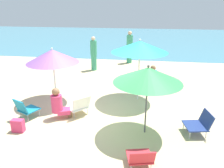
{
  "coord_description": "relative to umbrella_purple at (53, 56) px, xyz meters",
  "views": [
    {
      "loc": [
        1.42,
        -5.86,
        3.17
      ],
      "look_at": [
        0.48,
        0.78,
        0.7
      ],
      "focal_mm": 36.16,
      "sensor_mm": 36.0,
      "label": 1
    }
  ],
  "objects": [
    {
      "name": "person_b",
      "position": [
        2.08,
        5.4,
        -0.69
      ],
      "size": [
        0.33,
        0.33,
        1.7
      ],
      "rotation": [
        0.0,
        0.0,
        4.32
      ],
      "color": "#389970",
      "rests_on": "ground_plane"
    },
    {
      "name": "sea_water",
      "position": [
        1.4,
        13.93,
        -1.54
      ],
      "size": [
        40.0,
        16.0,
        0.01
      ],
      "primitive_type": "cube",
      "color": "teal",
      "rests_on": "ground_plane"
    },
    {
      "name": "umbrella_purple",
      "position": [
        0.0,
        0.0,
        0.0
      ],
      "size": [
        1.67,
        1.67,
        1.82
      ],
      "color": "silver",
      "rests_on": "ground_plane"
    },
    {
      "name": "person_d",
      "position": [
        0.47,
        3.78,
        -0.73
      ],
      "size": [
        0.31,
        0.31,
        1.63
      ],
      "rotation": [
        0.0,
        0.0,
        2.46
      ],
      "color": "#389970",
      "rests_on": "ground_plane"
    },
    {
      "name": "umbrella_teal",
      "position": [
        2.7,
        0.54,
        0.27
      ],
      "size": [
        1.82,
        1.82,
        2.06
      ],
      "color": "silver",
      "rests_on": "ground_plane"
    },
    {
      "name": "beach_chair_a",
      "position": [
        4.3,
        -1.4,
        -1.25
      ],
      "size": [
        0.68,
        0.66,
        0.59
      ],
      "rotation": [
        0.0,
        0.0,
        -2.96
      ],
      "color": "navy",
      "rests_on": "ground_plane"
    },
    {
      "name": "person_a",
      "position": [
        3.25,
        1.67,
        -1.1
      ],
      "size": [
        0.56,
        0.53,
        0.92
      ],
      "rotation": [
        0.0,
        0.0,
        0.68
      ],
      "color": "#2D519E",
      "rests_on": "ground_plane"
    },
    {
      "name": "beach_bag",
      "position": [
        -0.28,
        -1.94,
        -1.38
      ],
      "size": [
        0.31,
        0.17,
        0.34
      ],
      "primitive_type": "cube",
      "rotation": [
        0.0,
        0.0,
        3.16
      ],
      "color": "#DB3866",
      "rests_on": "ground_plane"
    },
    {
      "name": "beach_chair_d",
      "position": [
        1.04,
        -0.85,
        -1.24
      ],
      "size": [
        0.81,
        0.81,
        0.64
      ],
      "rotation": [
        0.0,
        0.0,
        2.35
      ],
      "color": "white",
      "rests_on": "ground_plane"
    },
    {
      "name": "beach_chair_b",
      "position": [
        -0.41,
        -1.28,
        -1.22
      ],
      "size": [
        0.66,
        0.72,
        0.65
      ],
      "rotation": [
        0.0,
        0.0,
        1.12
      ],
      "color": "teal",
      "rests_on": "ground_plane"
    },
    {
      "name": "umbrella_green",
      "position": [
        2.95,
        -1.52,
        -0.0
      ],
      "size": [
        1.65,
        1.65,
        1.79
      ],
      "color": "#4C4C51",
      "rests_on": "ground_plane"
    },
    {
      "name": "ground_plane",
      "position": [
        1.4,
        -0.75,
        -1.55
      ],
      "size": [
        40.0,
        40.0,
        0.0
      ],
      "primitive_type": "plane",
      "color": "#D3BC8C"
    },
    {
      "name": "person_c",
      "position": [
        0.52,
        -1.11,
        -1.1
      ],
      "size": [
        0.55,
        0.42,
        0.93
      ],
      "rotation": [
        0.0,
        0.0,
        0.34
      ],
      "color": "#DB3866",
      "rests_on": "ground_plane"
    },
    {
      "name": "beach_chair_c",
      "position": [
        2.86,
        -2.88,
        -1.28
      ],
      "size": [
        0.61,
        0.66,
        0.53
      ],
      "rotation": [
        0.0,
        0.0,
        1.79
      ],
      "color": "red",
      "rests_on": "ground_plane"
    }
  ]
}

